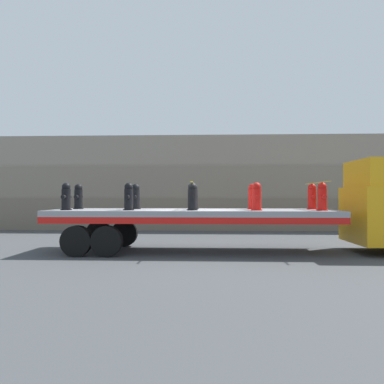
{
  "coord_description": "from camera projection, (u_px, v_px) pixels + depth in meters",
  "views": [
    {
      "loc": [
        0.51,
        -12.38,
        1.83
      ],
      "look_at": [
        -0.03,
        0.0,
        1.97
      ],
      "focal_mm": 35.0,
      "sensor_mm": 36.0,
      "label": 1
    }
  ],
  "objects": [
    {
      "name": "fire_hydrant_black_far_0",
      "position": [
        78.0,
        197.0,
        13.13
      ],
      "size": [
        0.35,
        0.59,
        0.88
      ],
      "color": "black",
      "rests_on": "flatbed_trailer"
    },
    {
      "name": "cargo_strap_rear",
      "position": [
        193.0,
        183.0,
        12.39
      ],
      "size": [
        0.05,
        2.79,
        0.01
      ],
      "color": "yellow",
      "rests_on": "fire_hydrant_black_near_2"
    },
    {
      "name": "flatbed_trailer",
      "position": [
        176.0,
        217.0,
        12.4
      ],
      "size": [
        9.31,
        2.68,
        1.39
      ],
      "color": "gray",
      "rests_on": "ground_plane"
    },
    {
      "name": "rock_cliff",
      "position": [
        199.0,
        183.0,
        21.44
      ],
      "size": [
        60.0,
        3.3,
        5.14
      ],
      "color": "#706656",
      "rests_on": "ground_plane"
    },
    {
      "name": "fire_hydrant_red_far_4",
      "position": [
        312.0,
        197.0,
        12.78
      ],
      "size": [
        0.35,
        0.59,
        0.88
      ],
      "color": "red",
      "rests_on": "flatbed_trailer"
    },
    {
      "name": "fire_hydrant_black_near_2",
      "position": [
        192.0,
        197.0,
        11.82
      ],
      "size": [
        0.35,
        0.59,
        0.88
      ],
      "color": "black",
      "rests_on": "flatbed_trailer"
    },
    {
      "name": "cargo_strap_middle",
      "position": [
        317.0,
        183.0,
        12.22
      ],
      "size": [
        0.05,
        2.79,
        0.01
      ],
      "color": "yellow",
      "rests_on": "fire_hydrant_red_near_4"
    },
    {
      "name": "ground_plane",
      "position": [
        193.0,
        252.0,
        12.37
      ],
      "size": [
        120.0,
        120.0,
        0.0
      ],
      "primitive_type": "plane",
      "color": "#3F4244"
    },
    {
      "name": "fire_hydrant_red_near_3",
      "position": [
        257.0,
        197.0,
        11.73
      ],
      "size": [
        0.35,
        0.59,
        0.88
      ],
      "color": "red",
      "rests_on": "flatbed_trailer"
    },
    {
      "name": "fire_hydrant_red_far_3",
      "position": [
        252.0,
        197.0,
        12.87
      ],
      "size": [
        0.35,
        0.59,
        0.88
      ],
      "color": "red",
      "rests_on": "flatbed_trailer"
    },
    {
      "name": "fire_hydrant_black_near_1",
      "position": [
        129.0,
        197.0,
        11.91
      ],
      "size": [
        0.35,
        0.59,
        0.88
      ],
      "color": "black",
      "rests_on": "flatbed_trailer"
    },
    {
      "name": "fire_hydrant_black_far_2",
      "position": [
        194.0,
        197.0,
        12.96
      ],
      "size": [
        0.35,
        0.59,
        0.88
      ],
      "color": "black",
      "rests_on": "flatbed_trailer"
    },
    {
      "name": "fire_hydrant_red_near_4",
      "position": [
        322.0,
        197.0,
        11.64
      ],
      "size": [
        0.35,
        0.59,
        0.88
      ],
      "color": "red",
      "rests_on": "flatbed_trailer"
    },
    {
      "name": "fire_hydrant_black_near_0",
      "position": [
        66.0,
        197.0,
        11.99
      ],
      "size": [
        0.35,
        0.59,
        0.88
      ],
      "color": "black",
      "rests_on": "flatbed_trailer"
    },
    {
      "name": "fire_hydrant_black_far_1",
      "position": [
        136.0,
        197.0,
        13.05
      ],
      "size": [
        0.35,
        0.59,
        0.88
      ],
      "color": "black",
      "rests_on": "flatbed_trailer"
    }
  ]
}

